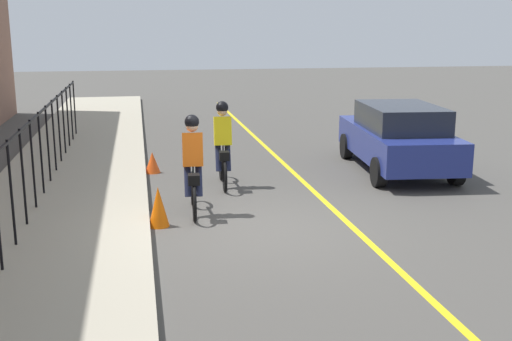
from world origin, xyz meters
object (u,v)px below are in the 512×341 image
(patrol_sedan, at_px, (398,136))
(traffic_cone_near, at_px, (152,162))
(cyclist_lead, at_px, (223,145))
(cyclist_follow, at_px, (193,165))
(traffic_cone_far, at_px, (158,207))

(patrol_sedan, xyz_separation_m, traffic_cone_near, (0.86, 5.68, -0.58))
(cyclist_lead, relative_size, cyclist_follow, 1.00)
(cyclist_lead, bearing_deg, cyclist_follow, 160.63)
(traffic_cone_near, relative_size, traffic_cone_far, 0.71)
(cyclist_lead, distance_m, patrol_sedan, 4.30)
(cyclist_follow, bearing_deg, traffic_cone_near, 13.55)
(traffic_cone_far, bearing_deg, cyclist_follow, -47.45)
(cyclist_lead, bearing_deg, traffic_cone_near, 45.15)
(traffic_cone_near, distance_m, traffic_cone_far, 4.12)
(patrol_sedan, xyz_separation_m, traffic_cone_far, (-3.26, 5.68, -0.48))
(cyclist_follow, height_order, traffic_cone_far, cyclist_follow)
(cyclist_lead, distance_m, traffic_cone_far, 2.96)
(traffic_cone_near, xyz_separation_m, traffic_cone_far, (-4.12, 0.00, 0.10))
(cyclist_follow, distance_m, patrol_sedan, 5.69)
(cyclist_follow, relative_size, patrol_sedan, 0.40)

